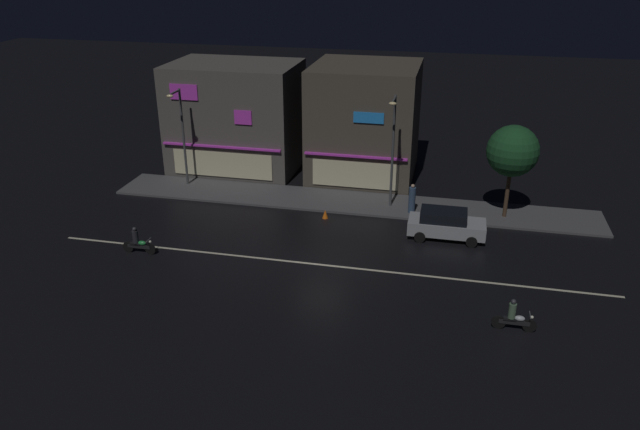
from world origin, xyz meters
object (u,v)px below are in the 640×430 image
object	(u,v)px
streetlamp_west	(181,129)
motorcycle_lead	(514,317)
pedestrian_on_sidewalk	(412,199)
parked_car_near_kerb	(446,224)
streetlamp_mid	(393,143)
motorcycle_following	(138,242)
traffic_cone	(325,214)

from	to	relation	value
streetlamp_west	motorcycle_lead	world-z (taller)	streetlamp_west
pedestrian_on_sidewalk	parked_car_near_kerb	bearing A→B (deg)	121.19
motorcycle_lead	parked_car_near_kerb	bearing A→B (deg)	-71.37
pedestrian_on_sidewalk	motorcycle_lead	size ratio (longest dim) A/B	0.97
streetlamp_mid	motorcycle_lead	xyz separation A→B (m)	(6.77, -12.13, -3.67)
parked_car_near_kerb	motorcycle_lead	world-z (taller)	parked_car_near_kerb
parked_car_near_kerb	motorcycle_lead	distance (m)	9.23
motorcycle_following	traffic_cone	size ratio (longest dim) A/B	3.45
motorcycle_lead	streetlamp_mid	bearing A→B (deg)	-62.57
pedestrian_on_sidewalk	traffic_cone	xyz separation A→B (m)	(-5.07, -1.74, -0.71)
streetlamp_west	pedestrian_on_sidewalk	size ratio (longest dim) A/B	3.58
motorcycle_lead	traffic_cone	size ratio (longest dim) A/B	3.45
traffic_cone	streetlamp_west	bearing A→B (deg)	163.58
motorcycle_lead	traffic_cone	distance (m)	14.33
pedestrian_on_sidewalk	motorcycle_following	size ratio (longest dim) A/B	0.97
streetlamp_mid	parked_car_near_kerb	distance (m)	6.05
parked_car_near_kerb	traffic_cone	xyz separation A→B (m)	(-7.23, 1.17, -0.59)
streetlamp_mid	pedestrian_on_sidewalk	bearing A→B (deg)	-22.31
streetlamp_mid	motorcycle_lead	world-z (taller)	streetlamp_mid
parked_car_near_kerb	traffic_cone	size ratio (longest dim) A/B	7.82
streetlamp_west	traffic_cone	xyz separation A→B (m)	(10.44, -3.08, -3.80)
streetlamp_mid	motorcycle_following	distance (m)	15.90
pedestrian_on_sidewalk	streetlamp_mid	bearing A→B (deg)	-27.65
motorcycle_following	traffic_cone	xyz separation A→B (m)	(8.90, 6.70, -0.36)
streetlamp_west	motorcycle_following	xyz separation A→B (m)	(1.54, -9.78, -3.44)
streetlamp_west	parked_car_near_kerb	bearing A→B (deg)	-13.50
streetlamp_west	motorcycle_lead	bearing A→B (deg)	-31.70
streetlamp_mid	pedestrian_on_sidewalk	xyz separation A→B (m)	(1.41, -0.58, -3.32)
motorcycle_following	streetlamp_west	bearing A→B (deg)	-88.99
pedestrian_on_sidewalk	parked_car_near_kerb	xyz separation A→B (m)	(2.15, -2.91, -0.12)
motorcycle_lead	motorcycle_following	xyz separation A→B (m)	(-19.33, 3.12, 0.00)
streetlamp_mid	motorcycle_following	size ratio (longest dim) A/B	3.71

